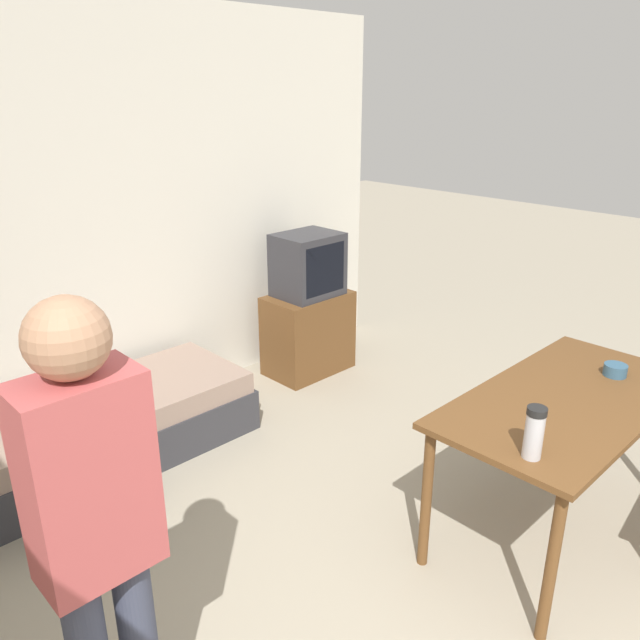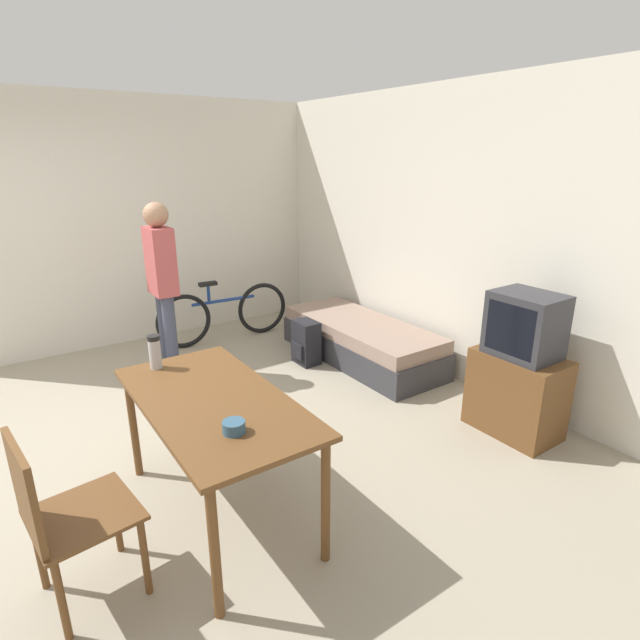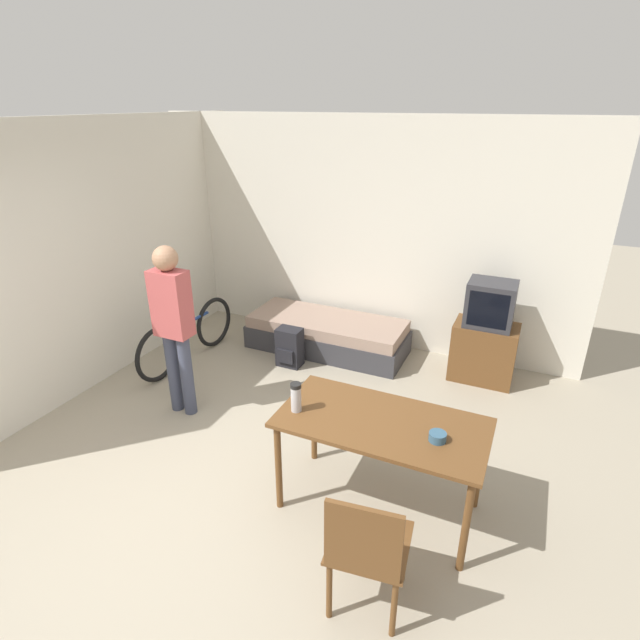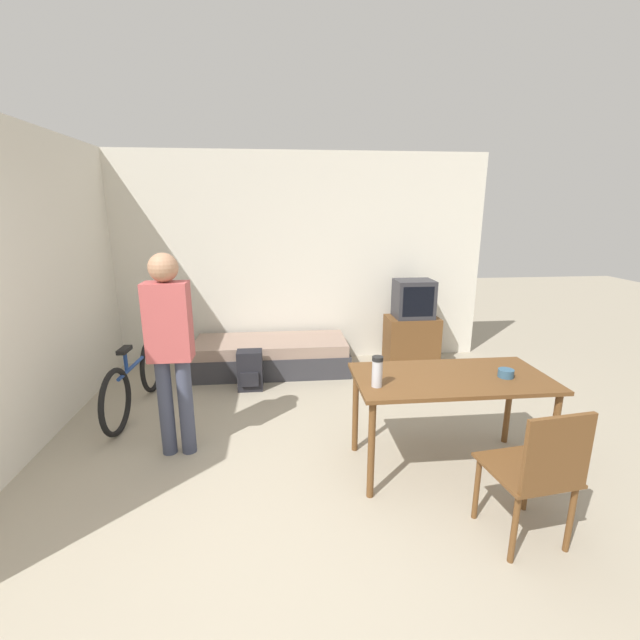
# 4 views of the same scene
# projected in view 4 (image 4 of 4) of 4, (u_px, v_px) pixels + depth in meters

# --- Properties ---
(ground_plane) EXTENTS (20.00, 20.00, 0.00)m
(ground_plane) POSITION_uv_depth(u_px,v_px,m) (300.00, 557.00, 2.53)
(ground_plane) COLOR #9E937F
(wall_back) EXTENTS (5.29, 0.06, 2.70)m
(wall_back) POSITION_uv_depth(u_px,v_px,m) (284.00, 260.00, 5.58)
(wall_back) COLOR silver
(wall_back) RESTS_ON ground_plane
(wall_left) EXTENTS (0.06, 4.50, 2.70)m
(wall_left) POSITION_uv_depth(u_px,v_px,m) (34.00, 287.00, 3.66)
(wall_left) COLOR silver
(wall_left) RESTS_ON ground_plane
(daybed) EXTENTS (1.92, 0.76, 0.41)m
(daybed) POSITION_uv_depth(u_px,v_px,m) (271.00, 356.00, 5.38)
(daybed) COLOR #333338
(daybed) RESTS_ON ground_plane
(tv) EXTENTS (0.66, 0.42, 1.13)m
(tv) POSITION_uv_depth(u_px,v_px,m) (412.00, 327.00, 5.54)
(tv) COLOR brown
(tv) RESTS_ON ground_plane
(dining_table) EXTENTS (1.46, 0.73, 0.77)m
(dining_table) POSITION_uv_depth(u_px,v_px,m) (450.00, 387.00, 3.25)
(dining_table) COLOR brown
(dining_table) RESTS_ON ground_plane
(wooden_chair) EXTENTS (0.51, 0.51, 0.92)m
(wooden_chair) POSITION_uv_depth(u_px,v_px,m) (539.00, 469.00, 2.49)
(wooden_chair) COLOR brown
(wooden_chair) RESTS_ON ground_plane
(bicycle) EXTENTS (0.14, 1.58, 0.72)m
(bicycle) POSITION_uv_depth(u_px,v_px,m) (135.00, 380.00, 4.31)
(bicycle) COLOR black
(bicycle) RESTS_ON ground_plane
(person_standing) EXTENTS (0.34, 0.23, 1.68)m
(person_standing) POSITION_uv_depth(u_px,v_px,m) (170.00, 341.00, 3.38)
(person_standing) COLOR #3D4256
(person_standing) RESTS_ON ground_plane
(thermos_flask) EXTENTS (0.08, 0.08, 0.22)m
(thermos_flask) POSITION_uv_depth(u_px,v_px,m) (377.00, 370.00, 3.02)
(thermos_flask) COLOR #B7B7BC
(thermos_flask) RESTS_ON dining_table
(mate_bowl) EXTENTS (0.12, 0.12, 0.06)m
(mate_bowl) POSITION_uv_depth(u_px,v_px,m) (506.00, 373.00, 3.21)
(mate_bowl) COLOR #335670
(mate_bowl) RESTS_ON dining_table
(backpack) EXTENTS (0.28, 0.23, 0.46)m
(backpack) POSITION_uv_depth(u_px,v_px,m) (250.00, 370.00, 4.83)
(backpack) COLOR black
(backpack) RESTS_ON ground_plane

